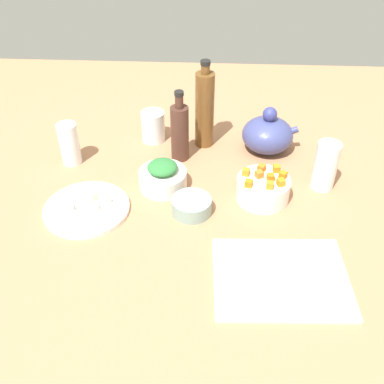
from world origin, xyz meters
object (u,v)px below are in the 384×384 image
object	(u,v)px
bowl_carrots	(263,189)
drinking_glass_0	(69,144)
bowl_greens	(163,179)
bottle_1	(205,109)
cutting_board	(281,278)
bowl_small_side	(192,206)
bottle_0	(180,132)
plate_tofu	(87,209)
drinking_glass_2	(326,166)
teapot	(268,134)
drinking_glass_1	(153,126)

from	to	relation	value
bowl_carrots	drinking_glass_0	bearing A→B (deg)	165.58
bowl_greens	drinking_glass_0	world-z (taller)	drinking_glass_0
bottle_1	bowl_carrots	bearing A→B (deg)	-58.22
cutting_board	bowl_greens	size ratio (longest dim) A/B	2.25
bowl_small_side	bottle_0	size ratio (longest dim) A/B	0.47
bowl_carrots	bowl_small_side	xyz separation A→B (cm)	(-18.54, -6.60, -1.05)
bowl_greens	bottle_0	size ratio (longest dim) A/B	0.60
bottle_0	plate_tofu	bearing A→B (deg)	-131.01
drinking_glass_0	drinking_glass_2	world-z (taller)	drinking_glass_2
bowl_greens	bottle_0	world-z (taller)	bottle_0
bottle_0	drinking_glass_0	distance (cm)	32.17
bowl_greens	bowl_small_side	bearing A→B (deg)	-50.52
teapot	bowl_carrots	bearing A→B (deg)	-96.80
bowl_greens	bowl_carrots	xyz separation A→B (cm)	(26.95, -3.61, 0.55)
bowl_carrots	teapot	world-z (taller)	teapot
bottle_1	cutting_board	bearing A→B (deg)	-71.22
cutting_board	bowl_small_side	xyz separation A→B (cm)	(-20.71, 21.58, 1.55)
drinking_glass_2	cutting_board	bearing A→B (deg)	-113.05
drinking_glass_1	bowl_greens	bearing A→B (deg)	-77.25
bowl_carrots	drinking_glass_0	distance (cm)	57.00
plate_tofu	teapot	xyz separation A→B (cm)	(48.55, 31.54, 4.90)
cutting_board	bottle_1	distance (cm)	58.91
plate_tofu	drinking_glass_1	distance (cm)	38.23
drinking_glass_0	drinking_glass_1	size ratio (longest dim) A/B	1.31
bowl_greens	bottle_1	size ratio (longest dim) A/B	0.48
bowl_greens	teapot	xyz separation A→B (cm)	(29.81, 20.37, 2.96)
drinking_glass_2	bottle_0	bearing A→B (deg)	163.31
cutting_board	bottle_0	bearing A→B (deg)	118.81
bottle_0	drinking_glass_0	bearing A→B (deg)	-172.82
plate_tofu	teapot	world-z (taller)	teapot
bowl_small_side	bottle_0	xyz separation A→B (cm)	(-4.78, 24.77, 7.01)
drinking_glass_1	drinking_glass_2	size ratio (longest dim) A/B	0.70
bowl_small_side	drinking_glass_1	size ratio (longest dim) A/B	1.07
cutting_board	bowl_greens	distance (cm)	43.16
drinking_glass_2	drinking_glass_1	bearing A→B (deg)	156.02
bottle_1	drinking_glass_2	distance (cm)	39.29
bowl_carrots	teapot	bearing A→B (deg)	83.20
bowl_carrots	drinking_glass_2	xyz separation A→B (cm)	(16.79, 6.15, 3.81)
bowl_small_side	drinking_glass_0	xyz separation A→B (cm)	(-36.58, 20.77, 4.29)
cutting_board	drinking_glass_0	size ratio (longest dim) A/B	2.32
bowl_greens	bowl_small_side	world-z (taller)	bowl_greens
drinking_glass_1	cutting_board	bearing A→B (deg)	-58.36
bowl_small_side	drinking_glass_1	distance (cm)	37.46
bowl_small_side	drinking_glass_0	world-z (taller)	drinking_glass_0
bottle_1	drinking_glass_1	size ratio (longest dim) A/B	2.82
bowl_greens	drinking_glass_0	bearing A→B (deg)	159.45
bottle_0	bottle_1	xyz separation A→B (cm)	(6.90, 8.32, 3.10)
cutting_board	plate_tofu	distance (cm)	52.12
plate_tofu	bowl_small_side	world-z (taller)	bowl_small_side
teapot	bottle_1	world-z (taller)	bottle_1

